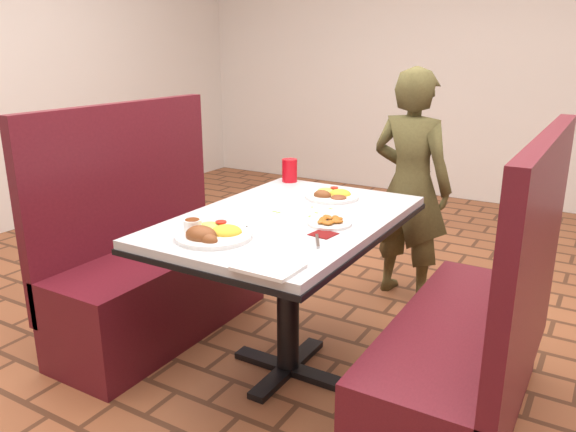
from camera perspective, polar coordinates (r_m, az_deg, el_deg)
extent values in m
plane|color=#9A5532|center=(2.69, 0.00, -15.45)|extent=(7.00, 7.00, 0.00)
cube|color=white|center=(5.58, 19.42, 15.58)|extent=(6.00, 0.04, 2.80)
cube|color=silver|center=(2.38, 0.00, -0.40)|extent=(0.80, 1.20, 0.03)
cube|color=black|center=(2.39, 0.00, -1.03)|extent=(0.81, 1.21, 0.02)
cylinder|color=black|center=(2.52, 0.00, -8.57)|extent=(0.10, 0.10, 0.69)
cube|color=black|center=(2.69, 0.00, -15.18)|extent=(0.55, 0.08, 0.03)
cube|color=black|center=(2.69, 0.00, -15.18)|extent=(0.08, 0.55, 0.03)
cube|color=maroon|center=(2.99, -12.55, -7.50)|extent=(0.45, 1.20, 0.45)
cube|color=maroon|center=(2.99, -16.22, 1.85)|extent=(0.06, 1.20, 0.95)
cube|color=maroon|center=(2.34, 16.59, -15.20)|extent=(0.45, 1.20, 0.45)
cube|color=maroon|center=(2.10, 23.49, -5.24)|extent=(0.06, 1.20, 0.95)
imported|color=brown|center=(3.29, 12.35, 2.96)|extent=(0.54, 0.40, 1.34)
cylinder|color=white|center=(2.12, -7.56, -2.00)|extent=(0.29, 0.29, 0.02)
ellipsoid|color=gold|center=(2.12, -6.29, -0.97)|extent=(0.12, 0.12, 0.05)
ellipsoid|color=#A3CF53|center=(2.19, -7.84, -0.70)|extent=(0.12, 0.10, 0.04)
cylinder|color=red|center=(2.18, -6.83, -0.62)|extent=(0.04, 0.04, 0.01)
ellipsoid|color=brown|center=(2.07, -8.85, -1.23)|extent=(0.13, 0.10, 0.07)
ellipsoid|color=brown|center=(2.04, -8.06, -1.94)|extent=(0.07, 0.05, 0.05)
cylinder|color=white|center=(2.16, -9.68, -0.92)|extent=(0.07, 0.07, 0.04)
cylinder|color=#642E13|center=(2.16, -9.70, -0.40)|extent=(0.06, 0.06, 0.01)
cylinder|color=white|center=(2.67, 4.46, 1.99)|extent=(0.25, 0.25, 0.02)
ellipsoid|color=gold|center=(2.68, 5.33, 2.70)|extent=(0.10, 0.10, 0.05)
ellipsoid|color=#A3CF53|center=(2.72, 4.03, 2.83)|extent=(0.10, 0.08, 0.03)
cylinder|color=red|center=(2.72, 4.74, 2.88)|extent=(0.04, 0.04, 0.01)
ellipsoid|color=brown|center=(2.61, 5.17, 2.11)|extent=(0.08, 0.08, 0.03)
ellipsoid|color=brown|center=(2.63, 3.52, 2.55)|extent=(0.09, 0.06, 0.05)
cylinder|color=white|center=(2.27, 4.23, -0.74)|extent=(0.18, 0.18, 0.01)
cube|color=#5D0E0D|center=(2.15, 3.61, -1.85)|extent=(0.10, 0.10, 0.00)
cube|color=silver|center=(2.07, 3.01, -2.50)|extent=(0.08, 0.13, 0.00)
cylinder|color=red|center=(2.97, 0.17, 4.66)|extent=(0.08, 0.08, 0.12)
cube|color=silver|center=(1.82, -2.03, -5.20)|extent=(0.21, 0.16, 0.01)
cube|color=silver|center=(2.14, -4.90, -1.75)|extent=(0.06, 0.17, 0.00)
cube|color=silver|center=(2.12, -7.61, -2.00)|extent=(0.03, 0.16, 0.00)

